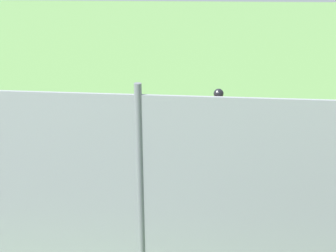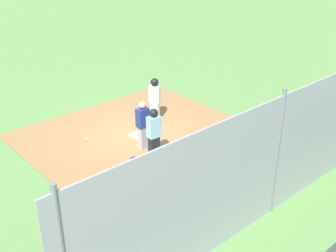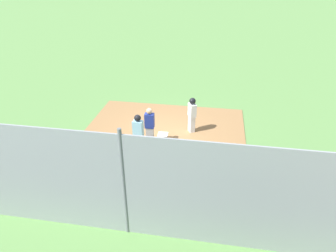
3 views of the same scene
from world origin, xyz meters
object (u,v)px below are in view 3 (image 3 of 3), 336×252
Objects in this scene: umpire at (138,134)px; baseball_bat at (192,159)px; home_plate at (163,134)px; baseball at (135,122)px; catcher at (150,126)px; catcher_mask at (131,146)px; runner at (192,113)px.

baseball_bat is (2.11, -0.05, -0.89)m from umpire.
baseball is at bearing 150.00° from home_plate.
home_plate is 0.25× the size of umpire.
umpire is at bearing -71.57° from baseball.
umpire reaches higher than baseball.
catcher reaches higher than baseball.
catcher_mask reaches higher than baseball.
baseball is (-2.96, 2.59, 0.01)m from baseball_bat.
baseball_bat is at bearing 67.70° from runner.
catcher_mask is (-2.34, -1.76, -0.87)m from runner.
home_plate is at bearing -16.49° from umpire.
umpire is at bearing 20.91° from runner.
catcher is (-0.39, -0.82, 0.84)m from home_plate.
home_plate is at bearing -28.21° from catcher.
baseball_bat is at bearing -10.42° from catcher_mask.
home_plate is 0.27× the size of runner.
umpire reaches higher than catcher.
runner is 6.80× the size of catcher_mask.
home_plate is 0.27× the size of catcher.
baseball is (-0.37, 2.11, -0.02)m from catcher_mask.
baseball is at bearing 134.41° from baseball_bat.
baseball is (-1.10, 1.68, -0.81)m from catcher.
runner is at bearing -7.41° from baseball.
baseball reaches higher than baseball_bat.
baseball_bat is 3.93m from baseball.
umpire is 23.51× the size of baseball.
catcher_mask is (-0.48, 0.42, -0.86)m from umpire.
baseball is at bearing 30.62° from catcher.
runner is 3.05m from catcher_mask.
baseball_bat is 2.63m from catcher_mask.
catcher_mask is at bearing -80.12° from baseball.
catcher_mask is (-0.73, -0.43, -0.79)m from catcher.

